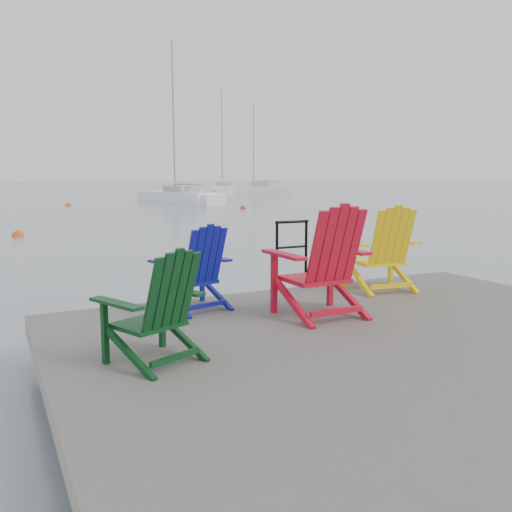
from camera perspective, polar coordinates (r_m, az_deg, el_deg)
name	(u,v)px	position (r m, az deg, el deg)	size (l,w,h in m)	color
ground	(402,394)	(5.27, 15.11, -13.86)	(400.00, 400.00, 0.00)	slate
dock	(403,358)	(5.15, 15.26, -10.27)	(6.00, 5.00, 1.40)	#2D2B28
handrail	(292,248)	(7.08, 3.78, 0.87)	(0.48, 0.04, 0.90)	black
chair_green	(157,306)	(4.33, -10.35, -5.23)	(0.88, 0.85, 0.91)	#093414
chair_blue	(196,268)	(5.97, -6.37, -1.23)	(0.87, 0.82, 0.94)	#0D1389
chair_red	(323,262)	(5.67, 7.05, -0.59)	(0.94, 0.87, 1.17)	red
chair_yellow	(383,249)	(7.13, 13.22, 0.77)	(0.96, 0.90, 1.09)	yellow
sailboat_near	(178,198)	(40.19, -8.17, 6.07)	(4.06, 8.87, 11.84)	white
sailboat_mid	(223,190)	(60.89, -3.54, 6.93)	(5.11, 8.54, 11.51)	white
sailboat_far	(257,190)	(60.70, 0.10, 6.94)	(7.15, 4.93, 9.98)	white
buoy_a	(18,236)	(19.45, -23.77, 1.92)	(0.38, 0.38, 0.38)	#E9460D
buoy_c	(243,209)	(32.58, -1.38, 4.99)	(0.35, 0.35, 0.35)	red
buoy_d	(69,206)	(37.60, -19.12, 4.99)	(0.41, 0.41, 0.41)	#E8550D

